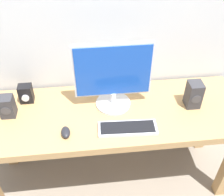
{
  "coord_description": "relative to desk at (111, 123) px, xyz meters",
  "views": [
    {
      "loc": [
        -0.13,
        -1.29,
        1.98
      ],
      "look_at": [
        0.01,
        0.0,
        0.85
      ],
      "focal_mm": 43.61,
      "sensor_mm": 36.0,
      "label": 1
    }
  ],
  "objects": [
    {
      "name": "mouse",
      "position": [
        -0.29,
        -0.17,
        0.13
      ],
      "size": [
        0.06,
        0.1,
        0.04
      ],
      "primitive_type": "ellipsoid",
      "rotation": [
        0.0,
        0.0,
        0.11
      ],
      "color": "#232328",
      "rests_on": "desk"
    },
    {
      "name": "speaker_left",
      "position": [
        -0.66,
        0.04,
        0.18
      ],
      "size": [
        0.09,
        0.09,
        0.15
      ],
      "color": "#333338",
      "rests_on": "desk"
    },
    {
      "name": "keyboard_primary",
      "position": [
        0.08,
        -0.17,
        0.12
      ],
      "size": [
        0.37,
        0.14,
        0.02
      ],
      "color": "silver",
      "rests_on": "desk"
    },
    {
      "name": "monitor",
      "position": [
        0.02,
        0.08,
        0.34
      ],
      "size": [
        0.5,
        0.23,
        0.46
      ],
      "color": "silver",
      "rests_on": "desk"
    },
    {
      "name": "speaker_right",
      "position": [
        0.55,
        0.01,
        0.2
      ],
      "size": [
        0.09,
        0.1,
        0.18
      ],
      "color": "#333338",
      "rests_on": "desk"
    },
    {
      "name": "ground_plane",
      "position": [
        0.0,
        0.0,
        -0.62
      ],
      "size": [
        6.0,
        6.0,
        0.0
      ],
      "primitive_type": "plane",
      "color": "gray"
    },
    {
      "name": "desk",
      "position": [
        0.0,
        0.0,
        0.0
      ],
      "size": [
        1.8,
        0.61,
        0.73
      ],
      "color": "tan",
      "rests_on": "ground_plane"
    },
    {
      "name": "audio_controller",
      "position": [
        -0.56,
        0.17,
        0.17
      ],
      "size": [
        0.09,
        0.08,
        0.13
      ],
      "color": "black",
      "rests_on": "desk"
    }
  ]
}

